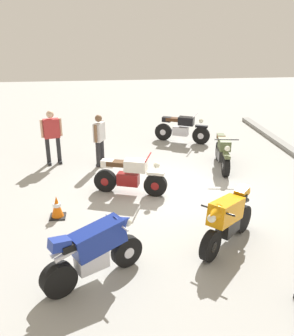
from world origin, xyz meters
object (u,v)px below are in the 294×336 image
(motorcycle_blue_sportbike, at_px, (94,250))
(motorcycle_black_cruiser, at_px, (182,128))
(traffic_cone, at_px, (57,207))
(motorcycle_olive_vintage, at_px, (223,152))
(person_in_white_shirt, at_px, (99,137))
(motorcycle_cream_vintage, at_px, (130,176))
(person_in_red_shirt, at_px, (52,134))
(motorcycle_orange_sportbike, at_px, (227,218))

(motorcycle_blue_sportbike, bearing_deg, motorcycle_black_cruiser, 37.67)
(motorcycle_black_cruiser, xyz_separation_m, traffic_cone, (5.35, -4.00, -0.26))
(motorcycle_olive_vintage, relative_size, person_in_white_shirt, 1.21)
(motorcycle_olive_vintage, height_order, traffic_cone, motorcycle_olive_vintage)
(motorcycle_cream_vintage, relative_size, person_in_white_shirt, 1.18)
(motorcycle_olive_vintage, relative_size, traffic_cone, 3.68)
(motorcycle_olive_vintage, bearing_deg, traffic_cone, -52.06)
(motorcycle_olive_vintage, distance_m, person_in_white_shirt, 3.82)
(person_in_red_shirt, distance_m, traffic_cone, 3.71)
(motorcycle_cream_vintage, bearing_deg, person_in_white_shirt, 127.99)
(traffic_cone, bearing_deg, motorcycle_black_cruiser, 143.23)
(motorcycle_olive_vintage, height_order, motorcycle_blue_sportbike, motorcycle_blue_sportbike)
(motorcycle_blue_sportbike, bearing_deg, traffic_cone, 80.76)
(motorcycle_cream_vintage, xyz_separation_m, motorcycle_orange_sportbike, (2.64, 1.77, 0.11))
(motorcycle_black_cruiser, distance_m, traffic_cone, 6.69)
(person_in_red_shirt, xyz_separation_m, traffic_cone, (3.61, 0.48, -0.72))
(motorcycle_cream_vintage, relative_size, person_in_red_shirt, 1.11)
(motorcycle_orange_sportbike, bearing_deg, motorcycle_cream_vintage, -102.14)
(motorcycle_black_cruiser, bearing_deg, motorcycle_cream_vintage, -91.48)
(person_in_white_shirt, bearing_deg, motorcycle_orange_sportbike, -39.44)
(motorcycle_olive_vintage, height_order, motorcycle_cream_vintage, same)
(motorcycle_black_cruiser, relative_size, motorcycle_orange_sportbike, 1.26)
(motorcycle_orange_sportbike, distance_m, traffic_cone, 3.86)
(motorcycle_blue_sportbike, distance_m, person_in_red_shirt, 6.12)
(person_in_red_shirt, bearing_deg, motorcycle_black_cruiser, 96.70)
(motorcycle_black_cruiser, relative_size, motorcycle_blue_sportbike, 1.08)
(motorcycle_olive_vintage, relative_size, motorcycle_orange_sportbike, 1.27)
(person_in_red_shirt, bearing_deg, motorcycle_orange_sportbike, 23.28)
(motorcycle_black_cruiser, distance_m, motorcycle_orange_sportbike, 6.91)
(person_in_white_shirt, relative_size, person_in_red_shirt, 0.94)
(motorcycle_olive_vintage, distance_m, motorcycle_blue_sportbike, 6.29)
(motorcycle_blue_sportbike, distance_m, traffic_cone, 2.54)
(motorcycle_orange_sportbike, xyz_separation_m, person_in_white_shirt, (-4.82, -2.53, 0.31))
(motorcycle_cream_vintage, relative_size, motorcycle_blue_sportbike, 1.07)
(motorcycle_blue_sportbike, bearing_deg, motorcycle_olive_vintage, 22.07)
(motorcycle_olive_vintage, bearing_deg, person_in_red_shirt, -91.70)
(motorcycle_olive_vintage, bearing_deg, motorcycle_orange_sportbike, -7.39)
(motorcycle_olive_vintage, xyz_separation_m, person_in_white_shirt, (-0.64, -3.74, 0.42))
(motorcycle_black_cruiser, xyz_separation_m, motorcycle_blue_sportbike, (7.70, -3.09, 0.07))
(motorcycle_orange_sportbike, height_order, motorcycle_blue_sportbike, same)
(motorcycle_orange_sportbike, bearing_deg, person_in_white_shirt, -108.20)
(person_in_red_shirt, bearing_deg, motorcycle_blue_sportbike, -1.48)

